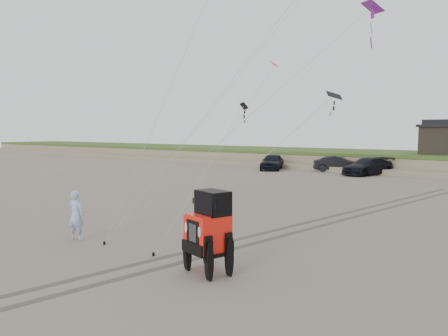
# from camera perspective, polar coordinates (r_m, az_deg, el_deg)

# --- Properties ---
(ground) EXTENTS (160.00, 160.00, 0.00)m
(ground) POSITION_cam_1_polar(r_m,az_deg,el_deg) (14.44, -8.81, -11.06)
(ground) COLOR #6B6054
(ground) RESTS_ON ground
(dune_ridge) EXTENTS (160.00, 14.25, 1.73)m
(dune_ridge) POSITION_cam_1_polar(r_m,az_deg,el_deg) (48.12, 25.95, 0.63)
(dune_ridge) COLOR #7A6B54
(dune_ridge) RESTS_ON ground
(truck_a) EXTENTS (3.61, 5.19, 1.64)m
(truck_a) POSITION_cam_1_polar(r_m,az_deg,el_deg) (44.85, 6.32, 0.82)
(truck_a) COLOR black
(truck_a) RESTS_ON ground
(truck_b) EXTENTS (4.87, 3.25, 1.52)m
(truck_b) POSITION_cam_1_polar(r_m,az_deg,el_deg) (43.98, 14.63, 0.53)
(truck_b) COLOR black
(truck_b) RESTS_ON ground
(truck_c) EXTENTS (3.71, 5.80, 1.57)m
(truck_c) POSITION_cam_1_polar(r_m,az_deg,el_deg) (41.32, 18.22, 0.21)
(truck_c) COLOR black
(truck_c) RESTS_ON ground
(jeep) EXTENTS (3.38, 5.34, 1.84)m
(jeep) POSITION_cam_1_polar(r_m,az_deg,el_deg) (12.21, -2.13, -9.48)
(jeep) COLOR #FF1F13
(jeep) RESTS_ON ground
(man) EXTENTS (0.77, 0.62, 1.82)m
(man) POSITION_cam_1_polar(r_m,az_deg,el_deg) (16.73, -18.77, -5.85)
(man) COLOR #88A7D3
(man) RESTS_ON ground
(stake_main) EXTENTS (0.08, 0.08, 0.12)m
(stake_main) POSITION_cam_1_polar(r_m,az_deg,el_deg) (15.94, -15.37, -9.43)
(stake_main) COLOR black
(stake_main) RESTS_ON ground
(stake_aux) EXTENTS (0.08, 0.08, 0.12)m
(stake_aux) POSITION_cam_1_polar(r_m,az_deg,el_deg) (14.21, -9.21, -11.06)
(stake_aux) COLOR black
(stake_aux) RESTS_ON ground
(tire_tracks) EXTENTS (5.22, 29.74, 0.01)m
(tire_tracks) POSITION_cam_1_polar(r_m,az_deg,el_deg) (19.66, 12.89, -6.84)
(tire_tracks) COLOR #4C443D
(tire_tracks) RESTS_ON ground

